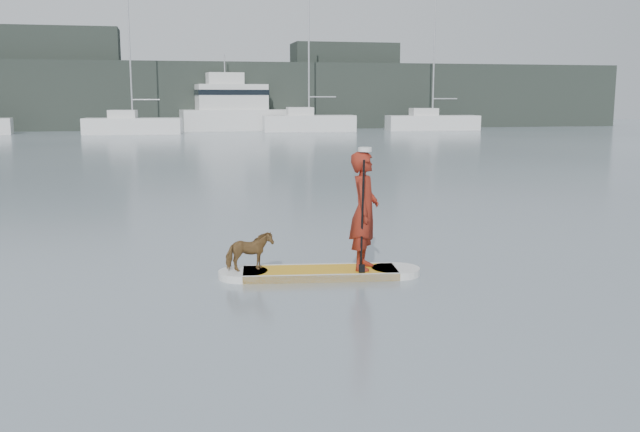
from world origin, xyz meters
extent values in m
plane|color=slate|center=(0.00, 0.00, 0.00)|extent=(140.00, 140.00, 0.00)
cube|color=gold|center=(3.12, -3.33, 0.06)|extent=(2.58, 1.12, 0.12)
cylinder|color=silver|center=(1.88, -3.17, 0.06)|extent=(0.80, 0.80, 0.12)
cylinder|color=silver|center=(4.35, -3.50, 0.06)|extent=(0.80, 0.80, 0.12)
cube|color=silver|center=(3.16, -2.97, 0.06)|extent=(2.49, 0.39, 0.12)
cube|color=silver|center=(3.07, -3.70, 0.06)|extent=(2.49, 0.39, 0.12)
imported|color=maroon|center=(3.83, -3.43, 1.08)|extent=(0.71, 0.82, 1.91)
cylinder|color=silver|center=(3.83, -3.43, 2.07)|extent=(0.22, 0.22, 0.07)
imported|color=#57351D|center=(1.98, -3.18, 0.43)|extent=(0.80, 0.48, 0.63)
cylinder|color=black|center=(3.71, -3.72, 1.00)|extent=(0.07, 0.30, 1.89)
cube|color=black|center=(3.71, -3.72, 0.10)|extent=(0.10, 0.03, 0.32)
cube|color=silver|center=(-1.70, 43.99, 0.63)|extent=(7.74, 3.11, 1.26)
cube|color=silver|center=(-2.45, 44.07, 1.57)|extent=(2.27, 1.84, 0.63)
cylinder|color=#B7B7BC|center=(-1.70, 43.99, 6.10)|extent=(0.13, 0.13, 9.69)
cylinder|color=#B7B7BC|center=(-0.63, 43.88, 2.69)|extent=(2.15, 0.31, 0.09)
cube|color=silver|center=(12.76, 45.43, 0.68)|extent=(7.88, 2.96, 1.36)
cube|color=silver|center=(11.99, 45.47, 1.69)|extent=(2.27, 1.88, 0.68)
cylinder|color=#B7B7BC|center=(12.76, 45.43, 6.30)|extent=(0.14, 0.14, 9.88)
cylinder|color=#B7B7BC|center=(13.92, 45.36, 2.91)|extent=(2.33, 0.23, 0.10)
cube|color=silver|center=(23.86, 45.35, 0.64)|extent=(8.21, 2.96, 1.28)
cube|color=silver|center=(23.05, 45.41, 1.60)|extent=(2.37, 1.83, 0.64)
cylinder|color=#B7B7BC|center=(23.86, 45.35, 6.59)|extent=(0.13, 0.13, 10.63)
cylinder|color=#B7B7BC|center=(24.95, 45.27, 2.75)|extent=(2.20, 0.25, 0.09)
cube|color=silver|center=(7.64, 48.96, 0.90)|extent=(11.22, 4.38, 1.79)
cube|color=silver|center=(6.55, 48.86, 2.89)|extent=(6.25, 3.25, 2.19)
cube|color=silver|center=(6.00, 48.81, 4.48)|extent=(3.22, 2.14, 1.00)
cube|color=black|center=(6.55, 48.86, 3.29)|extent=(6.36, 3.33, 0.45)
cylinder|color=#B7B7BC|center=(6.00, 48.81, 5.77)|extent=(0.10, 0.10, 1.59)
cube|color=black|center=(0.00, 53.00, 3.00)|extent=(90.00, 6.00, 6.00)
cube|color=black|center=(-10.00, 54.00, 4.50)|extent=(14.00, 4.00, 9.00)
cube|color=black|center=(18.00, 54.00, 4.00)|extent=(10.00, 4.00, 8.00)
camera|label=1|loc=(0.71, -14.38, 2.89)|focal=40.00mm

